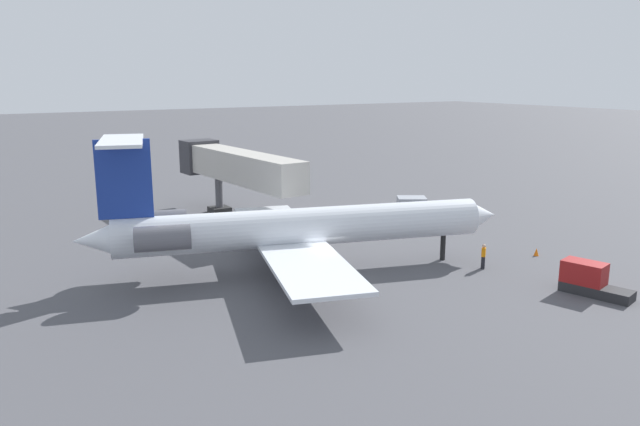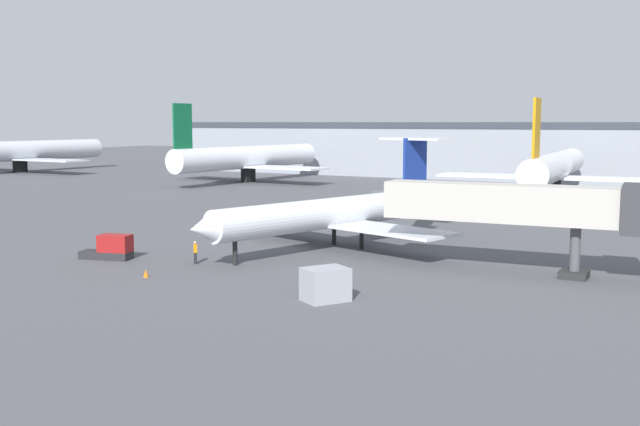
% 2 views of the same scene
% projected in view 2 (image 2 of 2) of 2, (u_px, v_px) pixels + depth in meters
% --- Properties ---
extents(ground_plane, '(400.00, 400.00, 0.10)m').
position_uv_depth(ground_plane, '(306.00, 249.00, 61.69)').
color(ground_plane, '#4C4C51').
extents(regional_jet, '(21.90, 27.53, 8.99)m').
position_uv_depth(regional_jet, '(340.00, 211.00, 61.74)').
color(regional_jet, silver).
rests_on(regional_jet, ground_plane).
extents(jet_bridge, '(18.50, 4.30, 6.47)m').
position_uv_depth(jet_bridge, '(532.00, 206.00, 50.61)').
color(jet_bridge, '#B7B2A8').
rests_on(jet_bridge, ground_plane).
extents(ground_crew_marshaller, '(0.45, 0.47, 1.69)m').
position_uv_depth(ground_crew_marshaller, '(195.00, 252.00, 55.02)').
color(ground_crew_marshaller, black).
rests_on(ground_crew_marshaller, ground_plane).
extents(baggage_tug_lead, '(4.23, 2.40, 1.90)m').
position_uv_depth(baggage_tug_lead, '(111.00, 248.00, 56.82)').
color(baggage_tug_lead, '#262628').
rests_on(baggage_tug_lead, ground_plane).
extents(cargo_container_uld, '(2.96, 3.16, 1.96)m').
position_uv_depth(cargo_container_uld, '(325.00, 284.00, 43.55)').
color(cargo_container_uld, '#999EA8').
rests_on(cargo_container_uld, ground_plane).
extents(traffic_cone_near, '(0.36, 0.36, 0.55)m').
position_uv_depth(traffic_cone_near, '(146.00, 273.00, 50.24)').
color(traffic_cone_near, orange).
rests_on(traffic_cone_near, ground_plane).
extents(terminal_building, '(150.72, 22.42, 10.42)m').
position_uv_depth(terminal_building, '(546.00, 151.00, 136.41)').
color(terminal_building, '#8C939E').
rests_on(terminal_building, ground_plane).
extents(parked_airliner_west_end, '(34.86, 41.43, 13.54)m').
position_uv_depth(parked_airliner_west_end, '(19.00, 151.00, 154.39)').
color(parked_airliner_west_end, silver).
rests_on(parked_airliner_west_end, ground_plane).
extents(parked_airliner_west_mid, '(30.66, 36.28, 13.31)m').
position_uv_depth(parked_airliner_west_mid, '(247.00, 158.00, 129.22)').
color(parked_airliner_west_mid, silver).
rests_on(parked_airliner_west_mid, ground_plane).
extents(parked_airliner_centre, '(32.59, 38.55, 13.24)m').
position_uv_depth(parked_airliner_centre, '(555.00, 167.00, 102.68)').
color(parked_airliner_centre, white).
rests_on(parked_airliner_centre, ground_plane).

